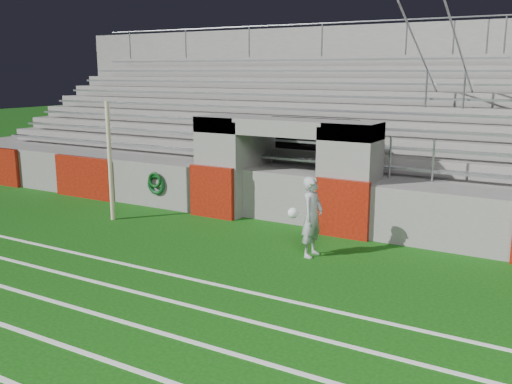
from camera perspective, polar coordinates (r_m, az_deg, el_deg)
The scene contains 5 objects.
ground at distance 11.68m, azimuth -5.36°, elevation -6.77°, with size 90.00×90.00×0.00m, color #0E430B.
field_post at distance 14.88m, azimuth -14.40°, elevation 2.98°, with size 0.11×0.11×3.03m, color beige.
stadium_structure at distance 18.27m, azimuth 9.32°, elevation 4.75°, with size 26.00×8.48×5.42m.
goalkeeper_with_ball at distance 11.71m, azimuth 5.60°, elevation -2.48°, with size 0.64×0.64×1.66m.
hose_coil at distance 15.94m, azimuth -10.00°, elevation 0.90°, with size 0.59×0.15×0.65m.
Camera 1 is at (6.51, -8.95, 3.75)m, focal length 40.00 mm.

